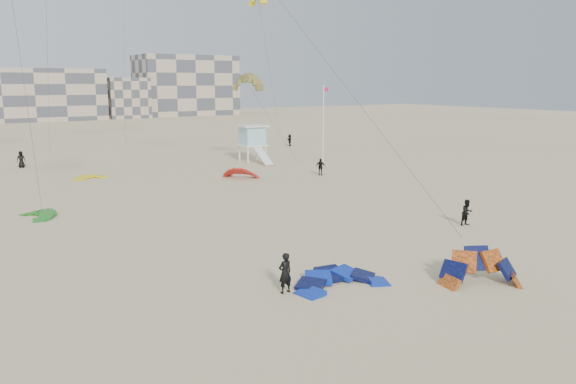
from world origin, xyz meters
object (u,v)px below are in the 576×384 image
kite_ground_blue (340,285)px  kitesurfer_main (285,273)px  kite_ground_orange (480,284)px  lifeguard_tower_near (252,144)px

kite_ground_blue → kitesurfer_main: kitesurfer_main is taller
kite_ground_blue → kite_ground_orange: 6.26m
kite_ground_orange → kite_ground_blue: bearing=175.8°
kite_ground_blue → kite_ground_orange: size_ratio=1.12×
kite_ground_blue → lifeguard_tower_near: lifeguard_tower_near is taller
kite_ground_blue → lifeguard_tower_near: (15.89, 36.64, 2.04)m
lifeguard_tower_near → kitesurfer_main: bearing=-114.6°
kite_ground_blue → kitesurfer_main: size_ratio=2.32×
kitesurfer_main → kite_ground_blue: bearing=164.7°
kite_ground_blue → kite_ground_orange: (5.34, -3.26, 0.00)m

